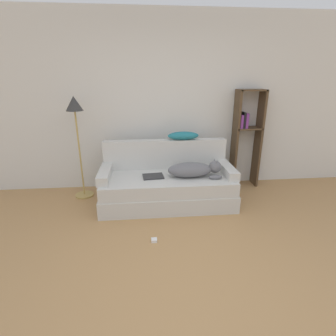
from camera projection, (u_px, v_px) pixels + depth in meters
ground_plane at (192, 289)px, 2.31m from camera, size 20.00×20.00×0.00m
wall_back at (167, 104)px, 4.13m from camera, size 6.92×0.06×2.70m
couch at (167, 190)px, 3.80m from camera, size 1.89×0.86×0.43m
couch_backrest at (165, 154)px, 3.99m from camera, size 1.85×0.15×0.44m
couch_arm_left at (105, 174)px, 3.62m from camera, size 0.15×0.67×0.12m
couch_arm_right at (227, 170)px, 3.78m from camera, size 0.15×0.67×0.12m
dog at (194, 169)px, 3.66m from camera, size 0.75×0.31×0.24m
laptop at (153, 176)px, 3.68m from camera, size 0.30×0.25×0.02m
throw_pillow at (183, 136)px, 3.91m from camera, size 0.46×0.17×0.12m
bookshelf at (247, 133)px, 4.23m from camera, size 0.43×0.26×1.58m
floor_lamp at (76, 120)px, 3.71m from camera, size 0.28×0.28×1.51m
power_adapter at (154, 240)px, 2.97m from camera, size 0.06×0.06×0.03m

